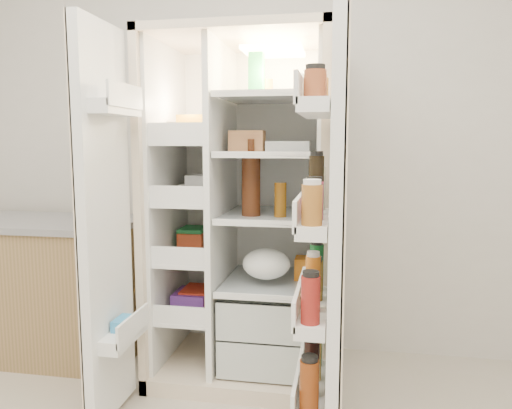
# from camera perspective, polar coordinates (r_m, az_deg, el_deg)

# --- Properties ---
(wall_back) EXTENTS (4.00, 0.02, 2.70)m
(wall_back) POSITION_cam_1_polar(r_m,az_deg,el_deg) (2.93, 0.40, 9.15)
(wall_back) COLOR beige
(wall_back) RESTS_ON floor
(refrigerator) EXTENTS (0.92, 0.70, 1.80)m
(refrigerator) POSITION_cam_1_polar(r_m,az_deg,el_deg) (2.64, -0.95, -3.92)
(refrigerator) COLOR beige
(refrigerator) RESTS_ON floor
(freezer_door) EXTENTS (0.15, 0.40, 1.72)m
(freezer_door) POSITION_cam_1_polar(r_m,az_deg,el_deg) (2.22, -17.26, -2.50)
(freezer_door) COLOR white
(freezer_door) RESTS_ON floor
(fridge_door) EXTENTS (0.17, 0.58, 1.72)m
(fridge_door) POSITION_cam_1_polar(r_m,az_deg,el_deg) (1.88, 8.93, -4.47)
(fridge_door) COLOR white
(fridge_door) RESTS_ON floor
(kitchen_counter) EXTENTS (1.12, 0.59, 0.81)m
(kitchen_counter) POSITION_cam_1_polar(r_m,az_deg,el_deg) (3.17, -23.46, -8.85)
(kitchen_counter) COLOR #96734B
(kitchen_counter) RESTS_ON floor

